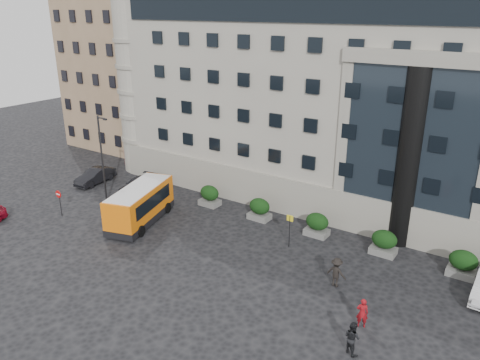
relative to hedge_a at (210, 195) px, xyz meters
The scene contains 21 objects.
ground 8.81m from the hedge_a, 62.85° to the right, with size 120.00×120.00×0.00m, color black.
civic_building 19.15m from the hedge_a, 54.85° to the left, with size 44.00×24.00×18.00m, color gray.
entrance_column 17.13m from the hedge_a, ahead, with size 1.80×1.80×13.00m, color black.
apartment_near 25.12m from the hedge_a, 148.62° to the left, with size 14.00×14.00×20.00m, color #83694C.
apartment_far 39.27m from the hedge_a, 127.29° to the left, with size 13.00×13.00×22.00m, color brown.
hedge_a is the anchor object (origin of this frame).
hedge_b 5.20m from the hedge_a, ahead, with size 1.80×1.26×1.84m.
hedge_c 10.40m from the hedge_a, ahead, with size 1.80×1.26×1.84m.
hedge_d 15.60m from the hedge_a, ahead, with size 1.80×1.26×1.84m.
hedge_e 20.80m from the hedge_a, ahead, with size 1.80×1.26×1.84m.
street_lamp 9.89m from the hedge_a, 148.84° to the right, with size 1.16×0.18×8.00m.
bus_stop_sign 9.94m from the hedge_a, 16.42° to the right, with size 0.50×0.08×2.52m.
no_entry_sign 12.64m from the hedge_a, 135.52° to the right, with size 0.64×0.16×2.32m.
minibus 6.46m from the hedge_a, 113.29° to the right, with size 4.45×7.66×3.02m.
red_truck 13.92m from the hedge_a, 154.67° to the left, with size 2.77×5.81×3.12m.
parked_car_b 13.00m from the hedge_a, behind, with size 1.56×4.47×1.47m, color black.
parked_car_c 7.75m from the hedge_a, 169.92° to the right, with size 1.87×4.59×1.33m, color black.
parked_car_d 11.48m from the hedge_a, 134.41° to the left, with size 2.35×5.10×1.42m, color black.
pedestrian_a 19.26m from the hedge_a, 26.74° to the right, with size 0.65×0.43×1.78m, color maroon.
pedestrian_b 20.66m from the hedge_a, 32.04° to the right, with size 0.90×0.70×1.84m, color black.
pedestrian_c 15.51m from the hedge_a, 21.62° to the right, with size 1.27×0.73×1.97m, color black.
Camera 1 is at (19.63, -22.40, 16.69)m, focal length 35.00 mm.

